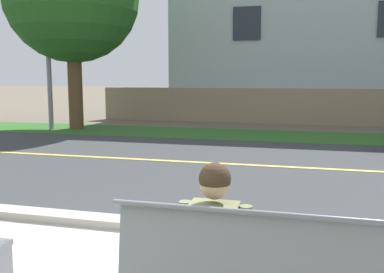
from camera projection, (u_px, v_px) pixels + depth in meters
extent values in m
plane|color=#665B4C|center=(228.00, 152.00, 10.62)|extent=(140.00, 140.00, 0.00)
cube|color=#ADA89E|center=(146.00, 225.00, 5.20)|extent=(44.00, 0.30, 0.11)
cube|color=#383A3D|center=(215.00, 163.00, 9.18)|extent=(52.00, 8.00, 0.01)
cube|color=#E0CC4C|center=(215.00, 163.00, 9.18)|extent=(48.00, 0.14, 0.01)
cube|color=#2D6026|center=(246.00, 135.00, 13.75)|extent=(48.00, 2.80, 0.02)
cube|color=slate|center=(259.00, 255.00, 2.72)|extent=(1.89, 0.12, 0.52)
cylinder|color=slate|center=(259.00, 213.00, 2.67)|extent=(1.97, 0.04, 0.04)
cylinder|color=#333D56|center=(207.00, 254.00, 3.22)|extent=(0.15, 0.42, 0.15)
cylinder|color=#333D56|center=(231.00, 257.00, 3.18)|extent=(0.15, 0.42, 0.15)
cube|color=#6B7047|center=(214.00, 239.00, 2.99)|extent=(0.34, 0.20, 0.52)
cylinder|color=#6B7047|center=(185.00, 233.00, 3.06)|extent=(0.09, 0.09, 0.46)
cylinder|color=#6B7047|center=(245.00, 238.00, 2.95)|extent=(0.09, 0.09, 0.46)
sphere|color=tan|center=(215.00, 184.00, 2.95)|extent=(0.21, 0.21, 0.21)
sphere|color=#382819|center=(215.00, 179.00, 2.94)|extent=(0.22, 0.22, 0.22)
cylinder|color=gray|center=(47.00, 19.00, 14.57)|extent=(0.16, 0.16, 7.57)
cylinder|color=brown|center=(75.00, 88.00, 15.18)|extent=(0.50, 0.50, 2.91)
cube|color=gray|center=(255.00, 106.00, 17.25)|extent=(13.00, 0.36, 1.40)
cube|color=#A3ADB2|center=(315.00, 38.00, 19.35)|extent=(11.85, 6.40, 7.15)
cube|color=#232833|center=(247.00, 23.00, 16.88)|extent=(1.10, 0.06, 1.30)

